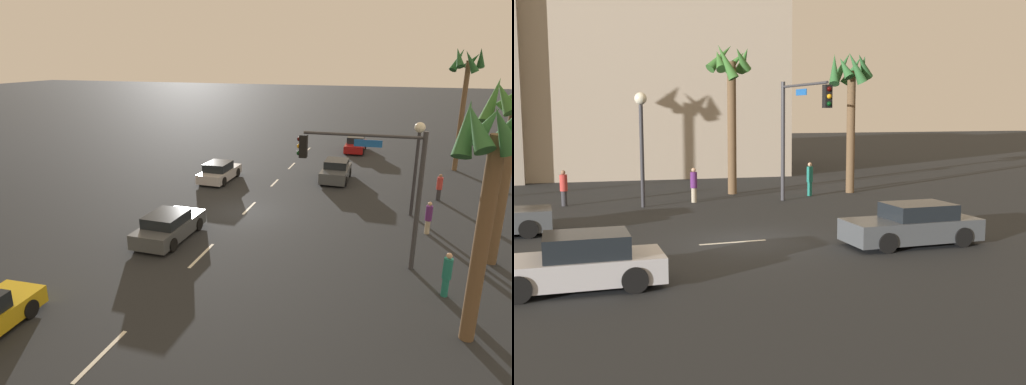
% 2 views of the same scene
% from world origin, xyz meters
% --- Properties ---
extents(ground_plane, '(220.00, 220.00, 0.00)m').
position_xyz_m(ground_plane, '(0.00, 0.00, 0.00)').
color(ground_plane, '#232628').
extents(lane_stripe_2, '(1.88, 0.14, 0.01)m').
position_xyz_m(lane_stripe_2, '(-6.24, 0.00, 0.01)').
color(lane_stripe_2, silver).
rests_on(lane_stripe_2, ground_plane).
extents(lane_stripe_3, '(2.28, 0.14, 0.01)m').
position_xyz_m(lane_stripe_3, '(-0.64, 0.00, 0.01)').
color(lane_stripe_3, silver).
rests_on(lane_stripe_3, ground_plane).
extents(lane_stripe_4, '(2.59, 0.14, 0.01)m').
position_xyz_m(lane_stripe_4, '(6.10, 0.00, 0.01)').
color(lane_stripe_4, silver).
rests_on(lane_stripe_4, ground_plane).
extents(car_1, '(4.22, 1.97, 1.35)m').
position_xyz_m(car_1, '(-5.73, -3.94, 0.62)').
color(car_1, '#B7B7BC').
rests_on(car_1, ground_plane).
extents(car_2, '(4.43, 2.02, 1.35)m').
position_xyz_m(car_2, '(4.76, -2.30, 0.63)').
color(car_2, '#474C51').
rests_on(car_2, ground_plane).
extents(traffic_signal, '(0.39, 5.10, 5.78)m').
position_xyz_m(traffic_signal, '(4.65, 7.14, 3.95)').
color(traffic_signal, '#38383D').
rests_on(traffic_signal, ground_plane).
extents(streetlamp, '(0.56, 0.56, 5.20)m').
position_xyz_m(streetlamp, '(-2.22, 8.98, 3.72)').
color(streetlamp, '#2D2D33').
rests_on(streetlamp, ground_plane).
extents(pedestrian_0, '(0.47, 0.47, 1.66)m').
position_xyz_m(pedestrian_0, '(-5.60, 10.62, 0.87)').
color(pedestrian_0, '#333338').
rests_on(pedestrian_0, ground_plane).
extents(pedestrian_1, '(0.45, 0.45, 1.74)m').
position_xyz_m(pedestrian_1, '(6.55, 10.05, 0.92)').
color(pedestrian_1, '#1E7266').
rests_on(pedestrian_1, ground_plane).
extents(pedestrian_2, '(0.44, 0.44, 1.67)m').
position_xyz_m(pedestrian_2, '(0.32, 9.72, 0.88)').
color(pedestrian_2, '#B2A58C').
rests_on(pedestrian_2, ground_plane).
extents(palm_tree_0, '(2.53, 2.53, 7.66)m').
position_xyz_m(palm_tree_0, '(9.08, 10.57, 5.71)').
color(palm_tree_0, brown).
rests_on(palm_tree_0, ground_plane).
extents(palm_tree_2, '(2.36, 2.84, 8.09)m').
position_xyz_m(palm_tree_2, '(2.95, 12.21, 5.81)').
color(palm_tree_2, brown).
rests_on(palm_tree_2, ground_plane).
extents(building_3, '(21.39, 19.49, 14.73)m').
position_xyz_m(building_3, '(0.32, 29.57, 7.36)').
color(building_3, '#B2A38E').
rests_on(building_3, ground_plane).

